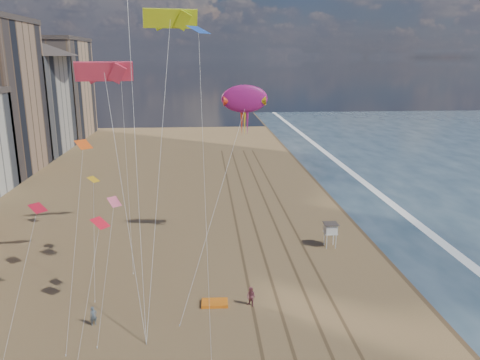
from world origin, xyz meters
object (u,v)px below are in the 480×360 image
show_kite (245,99)px  lifeguard_stand (331,229)px  kite_flyer_b (251,297)px  kite_flyer_a (93,316)px  grounded_kite (215,303)px

show_kite → lifeguard_stand: bearing=-10.9°
show_kite → kite_flyer_b: size_ratio=13.68×
kite_flyer_a → show_kite: bearing=20.0°
grounded_kite → show_kite: show_kite is taller
grounded_kite → kite_flyer_b: 3.38m
grounded_kite → kite_flyer_b: size_ratio=1.31×
lifeguard_stand → show_kite: show_kite is taller
kite_flyer_a → kite_flyer_b: bearing=-21.3°
grounded_kite → kite_flyer_a: kite_flyer_a is taller
grounded_kite → kite_flyer_a: bearing=-164.1°
lifeguard_stand → grounded_kite: size_ratio=1.23×
kite_flyer_a → lifeguard_stand: bearing=1.7°
lifeguard_stand → kite_flyer_b: 16.72m
lifeguard_stand → kite_flyer_b: (-10.64, -12.83, -1.35)m
show_kite → kite_flyer_a: 27.36m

